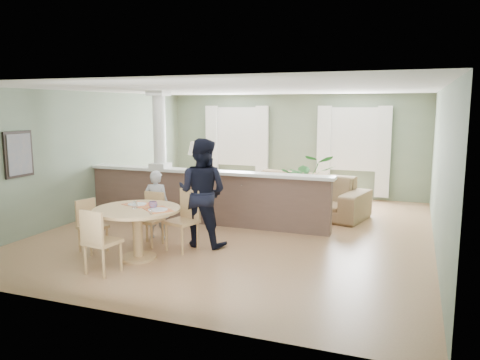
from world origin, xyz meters
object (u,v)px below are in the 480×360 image
at_px(chair_side, 90,223).
at_px(sofa, 298,194).
at_px(man_person, 202,193).
at_px(child_person, 157,205).
at_px(chair_far_boy, 151,216).
at_px(chair_near, 98,239).
at_px(chair_far_man, 185,217).
at_px(dining_table, 138,219).
at_px(houseplant, 307,183).

bearing_deg(chair_side, sofa, -16.60).
bearing_deg(man_person, child_person, -3.67).
height_order(sofa, child_person, child_person).
distance_m(chair_far_boy, chair_side, 1.02).
bearing_deg(sofa, chair_near, -97.36).
relative_size(sofa, chair_side, 3.48).
relative_size(chair_far_man, man_person, 0.54).
xyz_separation_m(chair_near, child_person, (-0.18, 1.91, 0.10)).
bearing_deg(dining_table, chair_near, -99.82).
height_order(houseplant, chair_side, houseplant).
distance_m(chair_far_boy, chair_near, 1.57).
relative_size(sofa, child_person, 2.39).
distance_m(chair_far_man, child_person, 0.87).
xyz_separation_m(dining_table, man_person, (0.63, 1.02, 0.28)).
bearing_deg(child_person, houseplant, -136.28).
bearing_deg(chair_far_man, houseplant, 85.38).
xyz_separation_m(houseplant, dining_table, (-1.78, -4.09, -0.03)).
relative_size(dining_table, chair_far_man, 1.34).
distance_m(dining_table, chair_far_man, 0.86).
bearing_deg(chair_near, chair_far_man, -104.08).
xyz_separation_m(sofa, chair_far_boy, (-1.83, -3.22, 0.06)).
bearing_deg(chair_far_man, sofa, 87.45).
bearing_deg(chair_side, dining_table, -77.55).
distance_m(sofa, child_person, 3.47).
bearing_deg(chair_far_boy, chair_near, -82.96).
bearing_deg(houseplant, chair_far_man, -111.39).
xyz_separation_m(houseplant, chair_far_man, (-1.32, -3.38, -0.12)).
xyz_separation_m(chair_far_boy, chair_near, (0.09, -1.57, 0.02)).
height_order(child_person, man_person, man_person).
distance_m(chair_far_boy, man_person, 0.99).
distance_m(child_person, man_person, 1.00).
distance_m(chair_far_man, man_person, 0.51).
distance_m(houseplant, chair_near, 5.26).
distance_m(dining_table, child_person, 1.15).
relative_size(chair_side, man_person, 0.46).
relative_size(child_person, man_person, 0.68).
bearing_deg(chair_far_boy, child_person, 108.82).
bearing_deg(houseplant, child_person, -125.12).
height_order(sofa, chair_far_boy, chair_far_boy).
relative_size(sofa, man_person, 1.62).
xyz_separation_m(chair_far_boy, chair_far_man, (0.69, -0.05, 0.05)).
xyz_separation_m(chair_far_man, child_person, (-0.78, 0.39, 0.07)).
relative_size(chair_far_man, chair_near, 1.05).
relative_size(houseplant, chair_side, 1.57).
xyz_separation_m(sofa, chair_side, (-2.58, -3.91, 0.04)).
height_order(houseplant, dining_table, houseplant).
xyz_separation_m(dining_table, chair_near, (-0.14, -0.80, -0.12)).
distance_m(sofa, houseplant, 0.31).
distance_m(chair_near, man_person, 2.02).
xyz_separation_m(houseplant, child_person, (-2.10, -2.99, -0.05)).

